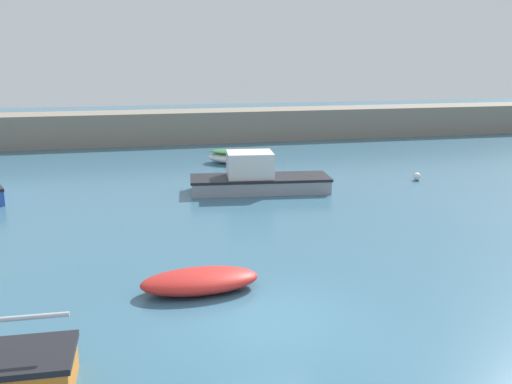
{
  "coord_description": "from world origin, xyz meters",
  "views": [
    {
      "loc": [
        -3.15,
        -11.73,
        6.0
      ],
      "look_at": [
        1.91,
        9.67,
        0.71
      ],
      "focal_mm": 40.0,
      "sensor_mm": 36.0,
      "label": 1
    }
  ],
  "objects_px": {
    "rowboat_with_red_cover": "(233,157)",
    "mooring_buoy_white": "(417,176)",
    "motorboat_with_cabin": "(257,178)",
    "rowboat_blue_near": "(200,281)"
  },
  "relations": [
    {
      "from": "rowboat_with_red_cover",
      "to": "mooring_buoy_white",
      "type": "relative_size",
      "value": 8.79
    },
    {
      "from": "motorboat_with_cabin",
      "to": "rowboat_with_red_cover",
      "type": "distance_m",
      "value": 6.94
    },
    {
      "from": "rowboat_blue_near",
      "to": "mooring_buoy_white",
      "type": "relative_size",
      "value": 8.27
    },
    {
      "from": "rowboat_blue_near",
      "to": "rowboat_with_red_cover",
      "type": "relative_size",
      "value": 0.94
    },
    {
      "from": "rowboat_with_red_cover",
      "to": "rowboat_blue_near",
      "type": "bearing_deg",
      "value": 109.65
    },
    {
      "from": "motorboat_with_cabin",
      "to": "rowboat_blue_near",
      "type": "xyz_separation_m",
      "value": [
        -4.03,
        -10.58,
        -0.34
      ]
    },
    {
      "from": "motorboat_with_cabin",
      "to": "mooring_buoy_white",
      "type": "distance_m",
      "value": 8.25
    },
    {
      "from": "mooring_buoy_white",
      "to": "rowboat_blue_near",
      "type": "bearing_deg",
      "value": -138.0
    },
    {
      "from": "mooring_buoy_white",
      "to": "motorboat_with_cabin",
      "type": "bearing_deg",
      "value": -176.82
    },
    {
      "from": "motorboat_with_cabin",
      "to": "mooring_buoy_white",
      "type": "relative_size",
      "value": 17.06
    }
  ]
}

